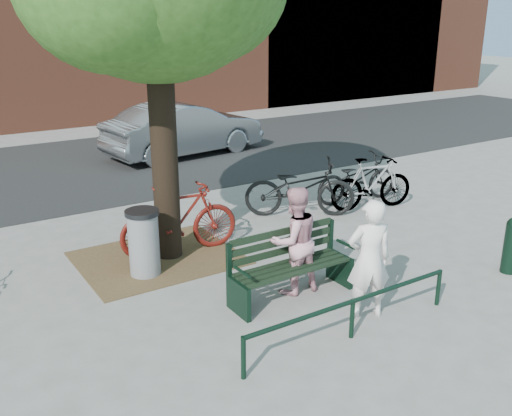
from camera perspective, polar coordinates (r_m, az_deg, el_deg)
ground at (r=7.85m, az=3.57°, el=-8.92°), size 90.00×90.00×0.00m
dirt_pit at (r=9.14m, az=-9.77°, el=-4.94°), size 2.40×2.00×0.02m
road at (r=15.12m, az=-15.80°, el=4.10°), size 40.00×7.00×0.01m
park_bench at (r=7.70m, az=3.30°, el=-5.53°), size 1.74×0.54×0.97m
guard_railing at (r=6.85m, az=9.65°, el=-9.73°), size 3.06×0.06×0.51m
person_left at (r=7.21m, az=11.24°, el=-5.05°), size 0.67×0.57×1.55m
person_right at (r=7.72m, az=3.83°, el=-3.28°), size 0.77×0.61×1.50m
bollard at (r=9.19m, az=24.22°, el=-3.24°), size 0.23×0.23×0.86m
litter_bin at (r=8.44m, az=-11.16°, el=-3.41°), size 0.49×0.49×1.00m
bicycle_b at (r=9.08m, az=-7.66°, el=-1.13°), size 1.98×0.78×1.16m
bicycle_c at (r=10.79m, az=4.40°, el=2.00°), size 2.15×1.72×1.09m
bicycle_d at (r=11.37m, az=11.50°, el=2.43°), size 1.81×0.90×1.05m
bicycle_e at (r=11.81m, az=10.06°, el=2.93°), size 1.92×0.89×0.97m
parked_car at (r=15.68m, az=-7.20°, el=7.84°), size 4.55×2.09×1.44m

